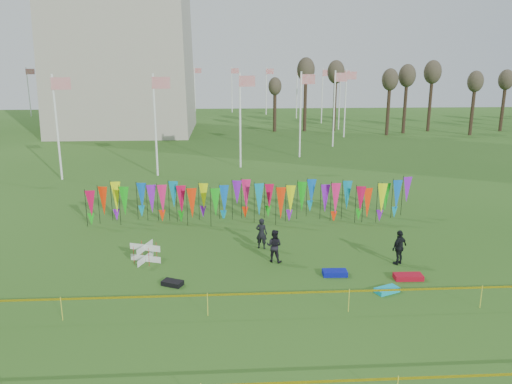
{
  "coord_description": "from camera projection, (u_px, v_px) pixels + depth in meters",
  "views": [
    {
      "loc": [
        -1.26,
        -18.59,
        8.86
      ],
      "look_at": [
        0.25,
        6.0,
        2.42
      ],
      "focal_mm": 35.0,
      "sensor_mm": 36.0,
      "label": 1
    }
  ],
  "objects": [
    {
      "name": "person_left",
      "position": [
        261.0,
        233.0,
        24.26
      ],
      "size": [
        0.66,
        0.56,
        1.54
      ],
      "primitive_type": "imported",
      "rotation": [
        0.0,
        0.0,
        2.83
      ],
      "color": "black",
      "rests_on": "ground"
    },
    {
      "name": "banner_row",
      "position": [
        254.0,
        199.0,
        28.29
      ],
      "size": [
        18.64,
        0.64,
        2.21
      ],
      "color": "black",
      "rests_on": "ground"
    },
    {
      "name": "box_kite",
      "position": [
        145.0,
        253.0,
        22.69
      ],
      "size": [
        0.77,
        0.77,
        0.86
      ],
      "rotation": [
        0.0,
        0.0,
        -0.34
      ],
      "color": "red",
      "rests_on": "ground"
    },
    {
      "name": "caution_tape_near",
      "position": [
        257.0,
        295.0,
        17.85
      ],
      "size": [
        26.0,
        0.02,
        0.9
      ],
      "color": "#DBC904",
      "rests_on": "ground"
    },
    {
      "name": "tree_line",
      "position": [
        488.0,
        84.0,
        63.1
      ],
      "size": [
        53.92,
        1.92,
        7.84
      ],
      "color": "#3A2B1D",
      "rests_on": "ground"
    },
    {
      "name": "kite_bag_blue",
      "position": [
        335.0,
        273.0,
        21.33
      ],
      "size": [
        1.05,
        0.58,
        0.22
      ],
      "primitive_type": "cube",
      "rotation": [
        0.0,
        0.0,
        -0.03
      ],
      "color": "#0A14A4",
      "rests_on": "ground"
    },
    {
      "name": "person_right",
      "position": [
        399.0,
        247.0,
        22.35
      ],
      "size": [
        1.08,
        0.98,
        1.6
      ],
      "primitive_type": "imported",
      "rotation": [
        0.0,
        0.0,
        3.75
      ],
      "color": "black",
      "rests_on": "ground"
    },
    {
      "name": "person_mid",
      "position": [
        274.0,
        246.0,
        22.65
      ],
      "size": [
        0.86,
        0.7,
        1.52
      ],
      "primitive_type": "imported",
      "rotation": [
        0.0,
        0.0,
        2.75
      ],
      "color": "black",
      "rests_on": "ground"
    },
    {
      "name": "kite_bag_red",
      "position": [
        408.0,
        277.0,
        20.95
      ],
      "size": [
        1.2,
        0.57,
        0.22
      ],
      "primitive_type": "cube",
      "rotation": [
        0.0,
        0.0,
        -0.02
      ],
      "color": "#AF0B1F",
      "rests_on": "ground"
    },
    {
      "name": "ground",
      "position": [
        259.0,
        287.0,
        20.27
      ],
      "size": [
        160.0,
        160.0,
        0.0
      ],
      "primitive_type": "plane",
      "color": "#264F16",
      "rests_on": "ground"
    },
    {
      "name": "flagpole_ring",
      "position": [
        127.0,
        100.0,
        64.78
      ],
      "size": [
        57.4,
        56.16,
        8.0
      ],
      "color": "white",
      "rests_on": "ground"
    },
    {
      "name": "kite_bag_black",
      "position": [
        172.0,
        283.0,
        20.39
      ],
      "size": [
        0.95,
        0.79,
        0.19
      ],
      "primitive_type": "cube",
      "rotation": [
        0.0,
        0.0,
        -0.44
      ],
      "color": "black",
      "rests_on": "ground"
    },
    {
      "name": "kite_bag_turquoise",
      "position": [
        387.0,
        290.0,
        19.76
      ],
      "size": [
        1.07,
        0.82,
        0.19
      ],
      "primitive_type": "cube",
      "rotation": [
        0.0,
        0.0,
        0.41
      ],
      "color": "#0EB6D2",
      "rests_on": "ground"
    }
  ]
}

